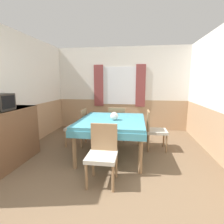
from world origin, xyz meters
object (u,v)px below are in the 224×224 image
at_px(chair_left_far, 78,126).
at_px(tv, 1,102).
at_px(chair_head_window, 117,122).
at_px(dining_table, 112,124).
at_px(chair_right_far, 154,129).
at_px(chair_head_near, 103,152).
at_px(sideboard, 11,136).
at_px(vase, 114,116).

relative_size(chair_left_far, tv, 2.45).
height_order(chair_head_window, tv, tv).
xyz_separation_m(dining_table, chair_right_far, (0.89, 0.48, -0.19)).
xyz_separation_m(chair_head_near, sideboard, (-1.82, 0.36, 0.05)).
bearing_deg(tv, chair_left_far, 54.65).
bearing_deg(sideboard, chair_head_window, 41.65).
bearing_deg(chair_head_near, sideboard, -11.19).
height_order(chair_left_far, chair_head_near, same).
bearing_deg(chair_left_far, vase, -120.25).
xyz_separation_m(chair_left_far, chair_head_window, (0.89, 0.51, 0.00)).
distance_m(dining_table, tv, 2.03).
xyz_separation_m(chair_right_far, sideboard, (-2.71, -1.11, 0.05)).
xyz_separation_m(chair_right_far, vase, (-0.83, -0.55, 0.37)).
relative_size(chair_left_far, sideboard, 0.76).
distance_m(chair_right_far, chair_head_near, 1.71).
xyz_separation_m(dining_table, sideboard, (-1.82, -0.63, -0.14)).
bearing_deg(dining_table, vase, -53.77).
bearing_deg(vase, chair_right_far, 33.37).
bearing_deg(sideboard, dining_table, 19.07).
height_order(chair_right_far, tv, tv).
relative_size(dining_table, chair_right_far, 1.74).
height_order(sideboard, vase, sideboard).
xyz_separation_m(chair_left_far, tv, (-0.90, -1.27, 0.70)).
xyz_separation_m(chair_head_near, tv, (-1.79, 0.19, 0.70)).
xyz_separation_m(chair_right_far, tv, (-2.68, -1.27, 0.70)).
xyz_separation_m(dining_table, chair_left_far, (-0.89, 0.48, -0.19)).
bearing_deg(chair_head_window, chair_right_far, -30.06).
bearing_deg(tv, dining_table, 24.03).
bearing_deg(dining_table, chair_left_far, 151.82).
bearing_deg(chair_right_far, chair_left_far, -90.00).
bearing_deg(chair_left_far, chair_head_near, -148.79).
xyz_separation_m(chair_head_window, vase, (0.05, -1.06, 0.37)).
height_order(dining_table, chair_head_window, chair_head_window).
relative_size(dining_table, chair_head_near, 1.74).
distance_m(chair_right_far, sideboard, 2.93).
distance_m(chair_left_far, chair_head_window, 1.03).
relative_size(chair_head_window, sideboard, 0.76).
bearing_deg(chair_head_window, sideboard, -138.35).
height_order(chair_head_window, vase, vase).
distance_m(chair_left_far, sideboard, 1.45).
distance_m(dining_table, vase, 0.20).
relative_size(dining_table, chair_head_window, 1.74).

